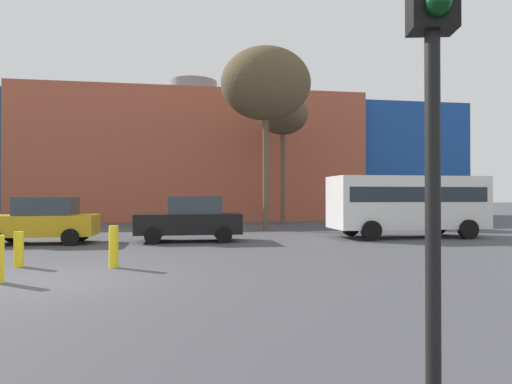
{
  "coord_description": "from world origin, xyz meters",
  "views": [
    {
      "loc": [
        2.83,
        -10.43,
        1.86
      ],
      "look_at": [
        6.0,
        9.32,
        2.03
      ],
      "focal_mm": 31.01,
      "sensor_mm": 36.0,
      "label": 1
    }
  ],
  "objects_px": {
    "parked_car_3": "(190,219)",
    "bollard_yellow_0": "(114,247)",
    "white_bus": "(407,201)",
    "bollard_yellow_2": "(19,249)",
    "bare_tree_2": "(266,85)",
    "traffic_light_near_right": "(433,54)",
    "bare_tree_0": "(283,116)",
    "parked_car_2": "(42,221)"
  },
  "relations": [
    {
      "from": "parked_car_2",
      "to": "bare_tree_2",
      "type": "distance_m",
      "value": 13.17
    },
    {
      "from": "parked_car_3",
      "to": "white_bus",
      "type": "xyz_separation_m",
      "value": [
        9.59,
        0.18,
        0.71
      ]
    },
    {
      "from": "parked_car_3",
      "to": "bare_tree_2",
      "type": "height_order",
      "value": "bare_tree_2"
    },
    {
      "from": "traffic_light_near_right",
      "to": "bollard_yellow_2",
      "type": "distance_m",
      "value": 11.41
    },
    {
      "from": "bollard_yellow_0",
      "to": "parked_car_2",
      "type": "bearing_deg",
      "value": 119.93
    },
    {
      "from": "white_bus",
      "to": "traffic_light_near_right",
      "type": "xyz_separation_m",
      "value": [
        -7.86,
        -15.22,
        1.36
      ]
    },
    {
      "from": "white_bus",
      "to": "bollard_yellow_0",
      "type": "distance_m",
      "value": 13.39
    },
    {
      "from": "white_bus",
      "to": "bare_tree_2",
      "type": "relative_size",
      "value": 0.69
    },
    {
      "from": "parked_car_2",
      "to": "traffic_light_near_right",
      "type": "xyz_separation_m",
      "value": [
        7.44,
        -15.04,
        2.09
      ]
    },
    {
      "from": "traffic_light_near_right",
      "to": "bollard_yellow_2",
      "type": "bearing_deg",
      "value": -133.63
    },
    {
      "from": "bare_tree_0",
      "to": "white_bus",
      "type": "bearing_deg",
      "value": -70.48
    },
    {
      "from": "parked_car_3",
      "to": "bollard_yellow_0",
      "type": "bearing_deg",
      "value": 72.29
    },
    {
      "from": "parked_car_2",
      "to": "traffic_light_near_right",
      "type": "bearing_deg",
      "value": 116.31
    },
    {
      "from": "parked_car_3",
      "to": "bollard_yellow_0",
      "type": "xyz_separation_m",
      "value": [
        -2.04,
        -6.37,
        -0.37
      ]
    },
    {
      "from": "parked_car_3",
      "to": "bollard_yellow_0",
      "type": "height_order",
      "value": "parked_car_3"
    },
    {
      "from": "bare_tree_0",
      "to": "bollard_yellow_0",
      "type": "distance_m",
      "value": 19.43
    },
    {
      "from": "traffic_light_near_right",
      "to": "bare_tree_0",
      "type": "relative_size",
      "value": 0.48
    },
    {
      "from": "bare_tree_0",
      "to": "bare_tree_2",
      "type": "xyz_separation_m",
      "value": [
        -2.01,
        -4.7,
        0.8
      ]
    },
    {
      "from": "bare_tree_0",
      "to": "traffic_light_near_right",
      "type": "bearing_deg",
      "value": -99.93
    },
    {
      "from": "parked_car_3",
      "to": "bare_tree_0",
      "type": "bearing_deg",
      "value": -121.44
    },
    {
      "from": "bare_tree_2",
      "to": "bollard_yellow_2",
      "type": "xyz_separation_m",
      "value": [
        -8.63,
        -11.12,
        -7.45
      ]
    },
    {
      "from": "parked_car_3",
      "to": "bare_tree_0",
      "type": "xyz_separation_m",
      "value": [
        6.11,
        10.0,
        6.2
      ]
    },
    {
      "from": "bare_tree_2",
      "to": "bollard_yellow_2",
      "type": "bearing_deg",
      "value": -127.81
    },
    {
      "from": "traffic_light_near_right",
      "to": "bare_tree_2",
      "type": "xyz_separation_m",
      "value": [
        2.38,
        20.33,
        4.93
      ]
    },
    {
      "from": "parked_car_2",
      "to": "parked_car_3",
      "type": "bearing_deg",
      "value": 180.0
    },
    {
      "from": "bare_tree_2",
      "to": "bollard_yellow_2",
      "type": "height_order",
      "value": "bare_tree_2"
    },
    {
      "from": "parked_car_2",
      "to": "bare_tree_0",
      "type": "height_order",
      "value": "bare_tree_0"
    },
    {
      "from": "white_bus",
      "to": "traffic_light_near_right",
      "type": "distance_m",
      "value": 17.19
    },
    {
      "from": "parked_car_3",
      "to": "bare_tree_2",
      "type": "relative_size",
      "value": 0.43
    },
    {
      "from": "traffic_light_near_right",
      "to": "bare_tree_2",
      "type": "height_order",
      "value": "bare_tree_2"
    },
    {
      "from": "bollard_yellow_0",
      "to": "bare_tree_2",
      "type": "bearing_deg",
      "value": 62.24
    },
    {
      "from": "bare_tree_0",
      "to": "bare_tree_2",
      "type": "distance_m",
      "value": 5.18
    },
    {
      "from": "parked_car_3",
      "to": "bare_tree_0",
      "type": "distance_m",
      "value": 13.26
    },
    {
      "from": "bare_tree_2",
      "to": "bollard_yellow_0",
      "type": "relative_size",
      "value": 9.12
    },
    {
      "from": "bollard_yellow_0",
      "to": "bare_tree_0",
      "type": "bearing_deg",
      "value": 63.54
    },
    {
      "from": "white_bus",
      "to": "bollard_yellow_2",
      "type": "bearing_deg",
      "value": 23.06
    },
    {
      "from": "bare_tree_0",
      "to": "bollard_yellow_0",
      "type": "bearing_deg",
      "value": -116.46
    },
    {
      "from": "bare_tree_0",
      "to": "bollard_yellow_0",
      "type": "relative_size",
      "value": 7.83
    },
    {
      "from": "parked_car_2",
      "to": "white_bus",
      "type": "bearing_deg",
      "value": -179.31
    },
    {
      "from": "parked_car_2",
      "to": "bollard_yellow_2",
      "type": "height_order",
      "value": "parked_car_2"
    },
    {
      "from": "parked_car_3",
      "to": "white_bus",
      "type": "distance_m",
      "value": 9.62
    },
    {
      "from": "parked_car_2",
      "to": "bollard_yellow_0",
      "type": "relative_size",
      "value": 3.85
    }
  ]
}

